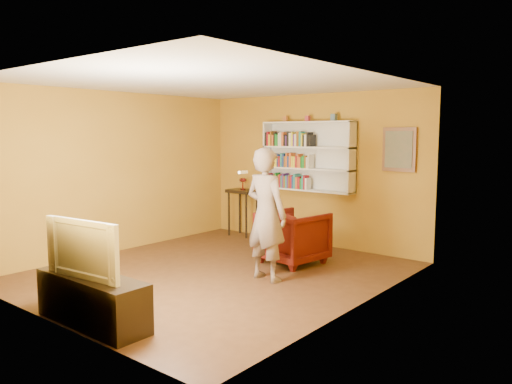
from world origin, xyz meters
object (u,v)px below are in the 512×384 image
person (266,214)px  television (90,247)px  tv_cabinet (92,300)px  ruby_lustre (243,181)px  bookshelf (309,156)px  console_table (243,198)px  armchair (293,237)px

person → television: person is taller
tv_cabinet → television: size_ratio=1.38×
person → television: bearing=84.7°
person → tv_cabinet: person is taller
ruby_lustre → television: ruby_lustre is taller
ruby_lustre → tv_cabinet: bearing=-68.6°
bookshelf → ruby_lustre: bearing=-173.6°
ruby_lustre → person: size_ratio=0.13×
ruby_lustre → tv_cabinet: size_ratio=0.16×
bookshelf → console_table: bookshelf is taller
console_table → television: (1.76, -4.50, 0.07)m
armchair → tv_cabinet: armchair is taller
console_table → television: television is taller
bookshelf → armchair: bearing=-66.9°
armchair → television: size_ratio=0.85×
armchair → bookshelf: bearing=-58.3°
armchair → person: (0.22, -0.96, 0.50)m
person → tv_cabinet: 2.55m
tv_cabinet → console_table: bearing=111.4°
bookshelf → tv_cabinet: bearing=-85.9°
console_table → ruby_lustre: (-0.00, 0.00, 0.32)m
person → console_table: bearing=-38.7°
console_table → tv_cabinet: (1.76, -4.50, -0.49)m
bookshelf → ruby_lustre: size_ratio=7.85×
armchair → tv_cabinet: (-0.20, -3.39, -0.15)m
armchair → television: 3.42m
person → ruby_lustre: bearing=-38.7°
armchair → ruby_lustre: bearing=-20.8°
console_table → tv_cabinet: 4.86m
console_table → armchair: console_table is taller
tv_cabinet → person: bearing=80.0°
tv_cabinet → television: bearing=0.0°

